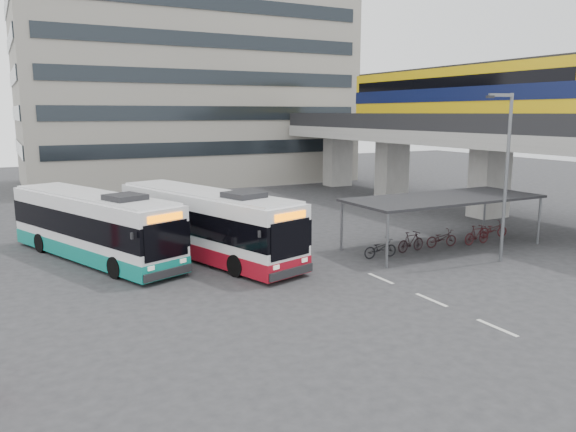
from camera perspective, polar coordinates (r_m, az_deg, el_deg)
name	(u,v)px	position (r m, az deg, el deg)	size (l,w,h in m)	color
ground	(328,287)	(21.87, 4.11, -7.23)	(120.00, 120.00, 0.00)	#28282B
viaduct	(452,119)	(40.52, 16.35, 9.46)	(8.00, 32.00, 9.68)	gray
bike_shelter	(443,217)	(28.90, 15.45, -0.13)	(10.00, 4.00, 2.54)	#595B60
office_block	(185,50)	(56.63, -10.38, 16.22)	(30.00, 15.00, 25.00)	gray
road_markings	(431,300)	(21.03, 14.35, -8.26)	(0.15, 7.60, 0.01)	beige
bus_main	(206,224)	(26.32, -8.33, -0.81)	(5.56, 11.48, 3.33)	white
bus_teal	(94,227)	(27.12, -19.14, -1.02)	(6.14, 11.16, 3.26)	white
pedestrian	(185,255)	(23.74, -10.38, -3.95)	(0.58, 0.38, 1.60)	black
lamp_post	(505,168)	(26.52, 21.18, 4.61)	(1.30, 0.43, 7.47)	#595B60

